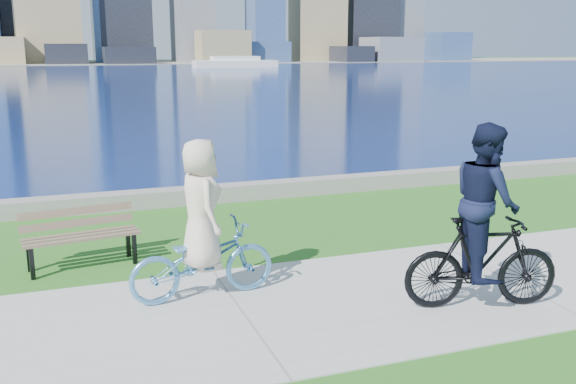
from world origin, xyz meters
name	(u,v)px	position (x,y,z in m)	size (l,w,h in m)	color
ground	(244,316)	(0.00, 0.00, 0.00)	(320.00, 320.00, 0.00)	#225E18
concrete_path	(244,316)	(0.00, 0.00, 0.01)	(80.00, 3.50, 0.02)	#A3A39E
seawall	(165,198)	(0.00, 6.20, 0.17)	(90.00, 0.50, 0.35)	slate
bay_water	(73,76)	(0.00, 72.00, 0.00)	(320.00, 131.00, 0.01)	navy
far_shore	(64,63)	(0.00, 130.00, 0.06)	(320.00, 30.00, 0.12)	gray
ferry_far	(235,63)	(25.26, 93.27, 0.74)	(13.20, 3.77, 1.79)	silver
park_bench	(80,232)	(-1.86, 2.73, 0.55)	(1.80, 0.84, 0.90)	black
cyclist_woman	(202,240)	(-0.36, 0.77, 0.83)	(0.85, 2.05, 2.18)	#5090C4
cyclist_man	(484,232)	(2.98, -0.78, 1.04)	(1.08, 2.11, 2.43)	black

